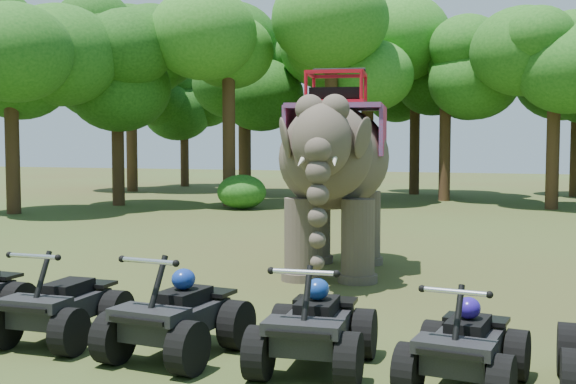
# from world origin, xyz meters

# --- Properties ---
(ground) EXTENTS (110.00, 110.00, 0.00)m
(ground) POSITION_xyz_m (0.00, 0.00, 0.00)
(ground) COLOR #47381E
(ground) RESTS_ON ground
(elephant) EXTENTS (3.00, 5.41, 4.31)m
(elephant) POSITION_xyz_m (-0.01, 4.31, 2.16)
(elephant) COLOR #4B4036
(elephant) RESTS_ON ground
(atv_1) EXTENTS (1.32, 1.79, 1.31)m
(atv_1) POSITION_xyz_m (-2.20, -2.06, 0.66)
(atv_1) COLOR black
(atv_1) RESTS_ON ground
(atv_2) EXTENTS (1.52, 1.97, 1.37)m
(atv_2) POSITION_xyz_m (-0.35, -2.18, 0.68)
(atv_2) COLOR black
(atv_2) RESTS_ON ground
(atv_3) EXTENTS (1.43, 1.88, 1.33)m
(atv_3) POSITION_xyz_m (1.46, -2.09, 0.66)
(atv_3) COLOR black
(atv_3) RESTS_ON ground
(atv_4) EXTENTS (1.41, 1.80, 1.23)m
(atv_4) POSITION_xyz_m (3.25, -2.21, 0.62)
(atv_4) COLOR black
(atv_4) RESTS_ON ground
(tree_0) EXTENTS (5.34, 5.34, 7.63)m
(tree_0) POSITION_xyz_m (0.00, 23.74, 3.81)
(tree_0) COLOR #195114
(tree_0) RESTS_ON ground
(tree_1) EXTENTS (5.14, 5.14, 7.34)m
(tree_1) POSITION_xyz_m (4.65, 20.87, 3.67)
(tree_1) COLOR #195114
(tree_1) RESTS_ON ground
(tree_22) EXTENTS (5.45, 5.45, 7.79)m
(tree_22) POSITION_xyz_m (-14.86, 12.26, 3.89)
(tree_22) COLOR #195114
(tree_22) RESTS_ON ground
(tree_23) EXTENTS (5.32, 5.32, 7.59)m
(tree_23) POSITION_xyz_m (-13.06, 16.74, 3.80)
(tree_23) COLOR #195114
(tree_23) RESTS_ON ground
(tree_24) EXTENTS (5.75, 5.75, 8.22)m
(tree_24) POSITION_xyz_m (-8.41, 18.03, 4.11)
(tree_24) COLOR #195114
(tree_24) RESTS_ON ground
(tree_25) EXTENTS (6.01, 6.01, 8.59)m
(tree_25) POSITION_xyz_m (-4.38, 19.79, 4.29)
(tree_25) COLOR #195114
(tree_25) RESTS_ON ground
(tree_27) EXTENTS (5.32, 5.32, 7.60)m
(tree_27) POSITION_xyz_m (-9.95, 23.41, 3.80)
(tree_27) COLOR #195114
(tree_27) RESTS_ON ground
(tree_29) EXTENTS (6.96, 6.96, 9.95)m
(tree_29) POSITION_xyz_m (-17.11, 24.61, 4.97)
(tree_29) COLOR #195114
(tree_29) RESTS_ON ground
(tree_30) EXTENTS (4.95, 4.95, 7.08)m
(tree_30) POSITION_xyz_m (-16.45, 29.66, 3.54)
(tree_30) COLOR #195114
(tree_30) RESTS_ON ground
(tree_32) EXTENTS (6.12, 6.12, 8.75)m
(tree_32) POSITION_xyz_m (-10.40, 24.77, 4.37)
(tree_32) COLOR #195114
(tree_32) RESTS_ON ground
(tree_33) EXTENTS (5.23, 5.23, 7.47)m
(tree_33) POSITION_xyz_m (-1.99, 27.50, 3.73)
(tree_33) COLOR #195114
(tree_33) RESTS_ON ground
(tree_34) EXTENTS (5.26, 5.26, 7.51)m
(tree_34) POSITION_xyz_m (-0.40, 27.12, 3.75)
(tree_34) COLOR #195114
(tree_34) RESTS_ON ground
(tree_35) EXTENTS (7.04, 7.04, 10.06)m
(tree_35) POSITION_xyz_m (-3.79, 24.26, 5.03)
(tree_35) COLOR #195114
(tree_35) RESTS_ON ground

